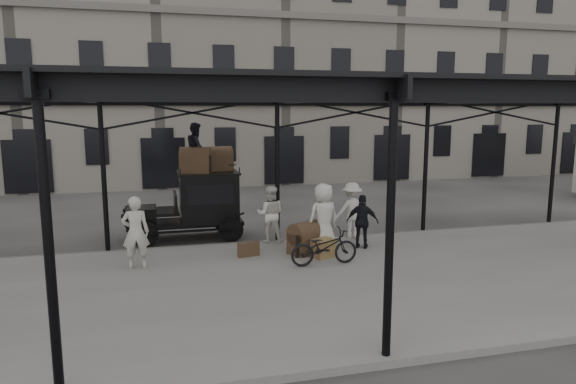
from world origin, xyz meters
The scene contains 18 objects.
ground centered at (0.00, 0.00, 0.00)m, with size 120.00×120.00×0.00m, color #383533.
platform centered at (0.00, -2.00, 0.07)m, with size 28.00×8.00×0.15m, color slate.
canopy centered at (0.00, -1.72, 4.60)m, with size 22.50×9.00×4.74m.
building_frontage centered at (0.00, 18.00, 7.00)m, with size 64.00×8.00×14.00m, color slate.
taxi centered at (-2.29, 3.32, 1.20)m, with size 3.65×1.55×2.18m.
porter_left centered at (-4.13, 0.12, 1.08)m, with size 0.68×0.44×1.86m, color beige.
porter_midleft centered at (-0.27, 1.80, 1.01)m, with size 0.84×0.65×1.73m, color silver.
porter_centre centered at (0.95, 0.38, 1.13)m, with size 0.96×0.62×1.96m, color beige.
porter_official centered at (2.16, 0.44, 0.94)m, with size 0.92×0.38×1.57m, color black.
porter_right centered at (2.33, 1.69, 1.02)m, with size 1.13×0.65×1.75m, color silver.
bicycle centered at (0.58, -0.83, 0.62)m, with size 0.63×1.80×0.94m, color black.
porter_roof centered at (-2.32, 3.22, 2.96)m, with size 0.76×0.59×1.56m, color black.
steamer_trunk_roof_near centered at (-2.37, 3.07, 2.52)m, with size 0.93×0.57×0.68m, color #4F3D25, non-canonical shape.
steamer_trunk_roof_far centered at (-1.62, 3.52, 2.51)m, with size 0.89×0.54×0.65m, color #4F3D25, non-canonical shape.
steamer_trunk_platform centered at (0.48, 0.36, 0.53)m, with size 1.03×0.63×0.75m, color #4F3D25, non-canonical shape.
wicker_hamper centered at (0.78, -0.16, 0.40)m, with size 0.60×0.45×0.50m, color olive.
suitcase_upright centered at (1.07, 1.80, 0.38)m, with size 0.15×0.60×0.45m, color #4F3D25.
suitcase_flat centered at (-1.19, 0.41, 0.35)m, with size 0.60×0.15×0.40m, color #4F3D25.
Camera 1 is at (-3.54, -13.08, 4.17)m, focal length 32.00 mm.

